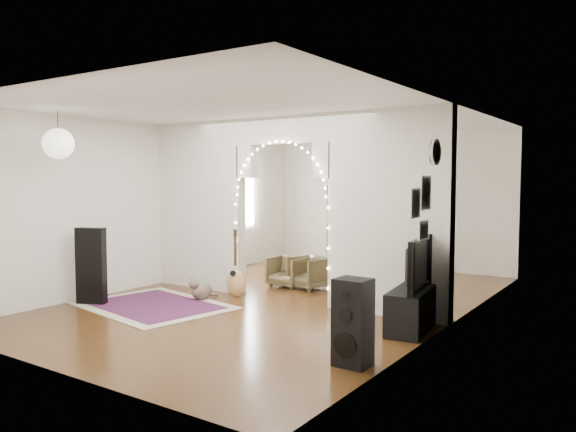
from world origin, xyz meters
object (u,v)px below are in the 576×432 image
Objects in this scene: floor_speaker at (353,323)px; media_console at (411,310)px; bookcase at (366,225)px; dining_chair_right at (288,271)px; dining_chair_left at (310,273)px; acoustic_guitar at (235,272)px; dining_table at (398,235)px.

floor_speaker is 1.51m from media_console.
bookcase reaches higher than dining_chair_right.
media_console is at bearing -27.23° from dining_chair_right.
dining_chair_left reaches higher than dining_chair_right.
bookcase is at bearing 60.88° from acoustic_guitar.
bookcase reaches higher than dining_chair_left.
floor_speaker is at bearing -46.76° from dining_chair_right.
dining_chair_right is (-0.41, -0.05, -0.01)m from dining_chair_left.
floor_speaker is 3.98m from dining_chair_right.
media_console is 4.48m from dining_table.
bookcase is at bearing 87.29° from dining_chair_right.
dining_table reaches higher than media_console.
bookcase is 2.92× the size of dining_chair_left.
media_console is at bearing -38.13° from bookcase.
acoustic_guitar is at bearing -75.88° from bookcase.
acoustic_guitar is 0.71× the size of dining_table.
floor_speaker is 0.85× the size of media_console.
media_console is 4.84m from bookcase.
dining_chair_left is (-0.44, -2.59, -0.42)m from dining_table.
floor_speaker reaches higher than dining_table.
dining_table is at bearing 50.36° from acoustic_guitar.
floor_speaker is at bearing -69.17° from dining_table.
acoustic_guitar reaches higher than dining_chair_left.
media_console is at bearing -29.80° from acoustic_guitar.
bookcase reaches higher than acoustic_guitar.
media_console is 1.72× the size of dining_chair_left.
dining_chair_left is at bearing -97.46° from dining_table.
bookcase is at bearing -177.92° from dining_table.
dining_chair_left reaches higher than media_console.
dining_chair_left is 1.05× the size of dining_chair_right.
dining_chair_right is (-0.84, -2.64, -0.43)m from dining_table.
dining_chair_left is 0.41m from dining_chair_right.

